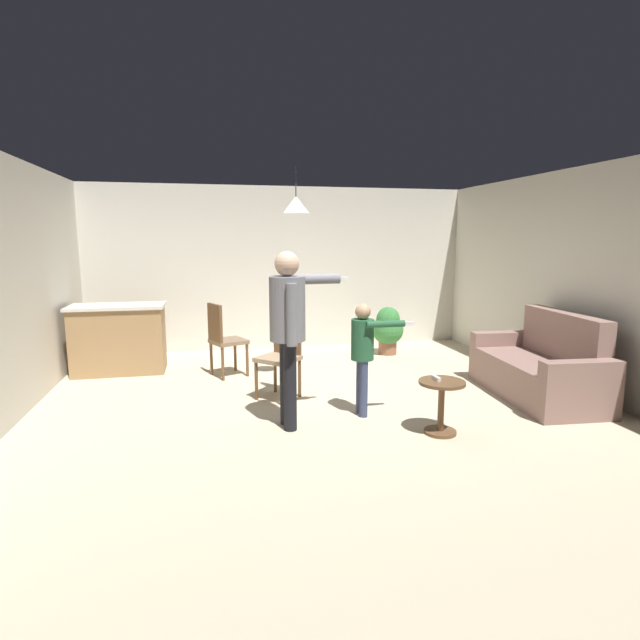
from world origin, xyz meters
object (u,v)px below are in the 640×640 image
kitchen_counter (119,339)px  dining_chair_by_counter (223,337)px  person_adult (289,320)px  dining_chair_near_wall (282,352)px  side_table_by_couch (441,401)px  person_child (363,347)px  spare_remote_on_table (436,378)px  potted_plant_corner (388,328)px  couch_floral (541,369)px

kitchen_counter → dining_chair_by_counter: size_ratio=1.26×
person_adult → dining_chair_near_wall: 1.11m
kitchen_counter → side_table_by_couch: (3.37, -3.04, -0.15)m
kitchen_counter → person_child: person_child is taller
kitchen_counter → spare_remote_on_table: bearing=-42.0°
person_adult → potted_plant_corner: 3.54m
kitchen_counter → person_adult: bearing=-52.0°
dining_chair_by_counter → couch_floral: bearing=41.3°
potted_plant_corner → couch_floral: bearing=-68.2°
dining_chair_by_counter → person_child: bearing=13.3°
dining_chair_by_counter → potted_plant_corner: (2.62, 0.80, -0.12)m
person_child → spare_remote_on_table: person_child is taller
side_table_by_couch → person_child: person_child is taller
dining_chair_by_counter → kitchen_counter: bearing=-134.3°
couch_floral → person_child: bearing=98.5°
side_table_by_couch → person_adult: 1.65m
dining_chair_near_wall → potted_plant_corner: size_ratio=1.30×
kitchen_counter → spare_remote_on_table: size_ratio=9.69×
dining_chair_near_wall → potted_plant_corner: 2.71m
dining_chair_near_wall → spare_remote_on_table: bearing=176.5°
dining_chair_near_wall → spare_remote_on_table: (1.28, -1.42, -0.01)m
person_child → dining_chair_near_wall: person_child is taller
couch_floral → dining_chair_near_wall: (-2.98, 0.64, 0.21)m
dining_chair_by_counter → dining_chair_near_wall: size_ratio=1.00×
dining_chair_near_wall → dining_chair_by_counter: bearing=-14.2°
side_table_by_couch → dining_chair_by_counter: size_ratio=0.52×
dining_chair_near_wall → potted_plant_corner: (1.98, 1.85, -0.12)m
person_child → dining_chair_by_counter: size_ratio=1.19×
potted_plant_corner → person_adult: bearing=-125.9°
person_adult → spare_remote_on_table: bearing=68.5°
potted_plant_corner → dining_chair_by_counter: bearing=-163.0°
couch_floral → side_table_by_couch: bearing=120.9°
potted_plant_corner → spare_remote_on_table: (-0.70, -3.27, 0.12)m
kitchen_counter → side_table_by_couch: bearing=-42.0°
dining_chair_by_counter → dining_chair_near_wall: (0.64, -1.05, 0.00)m
person_adult → spare_remote_on_table: (1.34, -0.45, -0.54)m
side_table_by_couch → spare_remote_on_table: (-0.04, 0.04, 0.21)m
person_child → dining_chair_near_wall: 1.11m
person_adult → dining_chair_by_counter: size_ratio=1.73×
kitchen_counter → couch_floral: bearing=-23.8°
kitchen_counter → dining_chair_near_wall: bearing=-37.6°
spare_remote_on_table → dining_chair_near_wall: bearing=132.1°
person_child → dining_chair_by_counter: bearing=-142.4°
kitchen_counter → dining_chair_near_wall: dining_chair_near_wall is taller
kitchen_counter → person_child: (2.80, -2.38, 0.26)m
person_adult → dining_chair_by_counter: (-0.58, 2.02, -0.53)m
couch_floral → spare_remote_on_table: bearing=119.2°
kitchen_counter → dining_chair_near_wall: (2.05, -1.58, 0.07)m
dining_chair_by_counter → dining_chair_near_wall: 1.23m
side_table_by_couch → dining_chair_near_wall: bearing=132.2°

